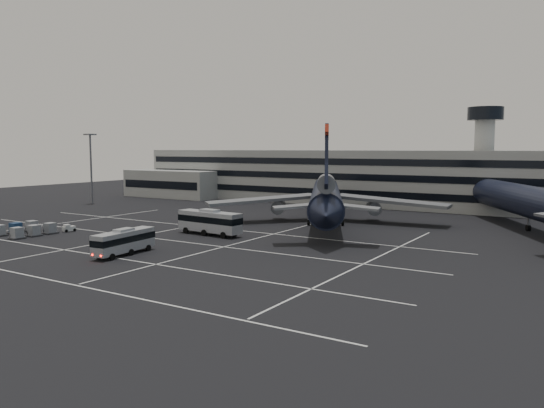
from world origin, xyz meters
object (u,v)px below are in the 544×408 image
Objects in this scene: trijet_main at (326,197)px; tug_a at (68,228)px; bus_near at (124,240)px; uld_cluster at (25,230)px; bus_far at (210,221)px.

trijet_main is 24.09× the size of tug_a.
bus_near is 1.25× the size of uld_cluster.
bus_near is at bearing -5.88° from uld_cluster.
bus_far is at bearing -143.56° from trijet_main.
trijet_main reaches higher than bus_far.
trijet_main is 4.33× the size of bus_far.
bus_near is (-10.40, -40.80, -3.28)m from trijet_main.
trijet_main is 42.23m from bus_near.
bus_far is 25.42m from tug_a.
bus_near is 25.42m from tug_a.
bus_near is at bearing -9.77° from tug_a.
tug_a is (-34.16, -31.86, -4.67)m from trijet_main.
bus_far is (-11.04, -21.45, -2.88)m from trijet_main.
bus_far is 1.49× the size of uld_cluster.
bus_near is 0.84× the size of bus_far.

